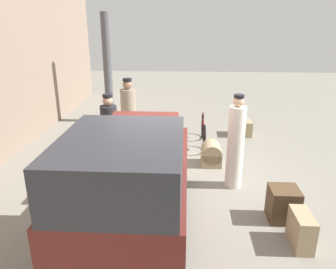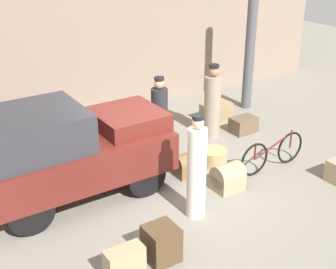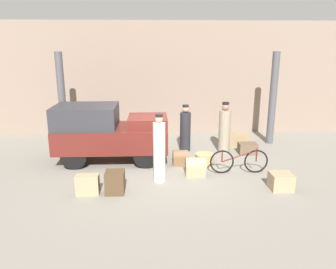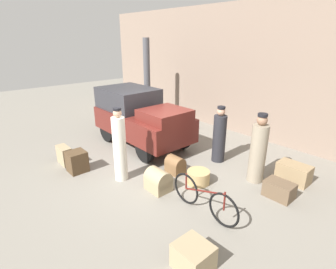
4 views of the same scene
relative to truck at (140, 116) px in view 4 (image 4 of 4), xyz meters
name	(u,v)px [view 4 (image 4 of 4)]	position (x,y,z in m)	size (l,w,h in m)	color
ground_plane	(158,166)	(1.68, -0.62, -0.98)	(30.00, 30.00, 0.00)	gray
station_building_facade	(249,72)	(1.68, 3.45, 1.27)	(16.00, 0.15, 4.50)	gray
canopy_pillar_left	(147,82)	(-1.78, 1.68, 0.70)	(0.26, 0.26, 3.35)	#4C4C51
truck	(140,116)	(0.00, 0.00, 0.00)	(3.44, 1.62, 1.79)	black
bicycle	(204,198)	(3.87, -1.24, -0.62)	(1.68, 0.04, 0.73)	black
wicker_basket	(198,177)	(3.01, -0.43, -0.82)	(0.56, 0.56, 0.32)	tan
porter_with_bicycle	(219,137)	(2.53, 0.92, -0.24)	(0.37, 0.37, 1.61)	#232328
conductor_in_dark_uniform	(120,147)	(1.59, -1.73, -0.12)	(0.32, 0.32, 1.85)	silver
porter_standing_middle	(258,151)	(3.85, 0.73, -0.19)	(0.39, 0.39, 1.73)	gray
suitcase_black_upright	(193,257)	(4.67, -2.37, -0.76)	(0.55, 0.50, 0.42)	#9E8966
trunk_barrel_dark	(158,181)	(2.60, -1.36, -0.74)	(0.55, 0.45, 0.52)	#9E8966
trunk_umber_medium	(64,155)	(-0.19, -2.48, -0.72)	(0.56, 0.26, 0.51)	#9E8966
trunk_wicker_pale	(175,165)	(2.25, -0.50, -0.76)	(0.46, 0.37, 0.47)	brown
suitcase_tan_flat	(279,190)	(4.61, 0.46, -0.79)	(0.61, 0.42, 0.38)	brown
suitcase_small_leather	(77,162)	(0.47, -2.39, -0.70)	(0.47, 0.46, 0.56)	#4C3823
trunk_large_brown	(294,173)	(4.51, 1.37, -0.74)	(0.75, 0.45, 0.47)	#937A56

